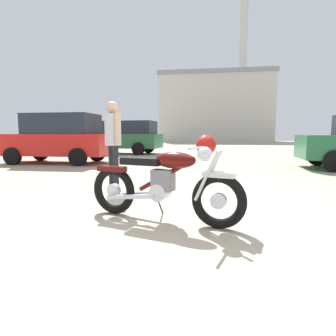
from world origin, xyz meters
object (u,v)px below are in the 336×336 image
(vintage_motorcycle, at_px, (166,181))
(blue_hatchback_right, at_px, (59,138))
(bystander, at_px, (113,137))
(pale_sedan_back, at_px, (119,136))

(vintage_motorcycle, height_order, blue_hatchback_right, blue_hatchback_right)
(vintage_motorcycle, relative_size, blue_hatchback_right, 0.52)
(vintage_motorcycle, distance_m, bystander, 2.13)
(bystander, distance_m, pale_sedan_back, 10.28)
(vintage_motorcycle, relative_size, bystander, 1.22)
(bystander, bearing_deg, vintage_motorcycle, 85.42)
(vintage_motorcycle, bearing_deg, pale_sedan_back, 127.50)
(vintage_motorcycle, xyz_separation_m, bystander, (-1.28, 1.62, 0.53))
(bystander, height_order, pale_sedan_back, pale_sedan_back)
(bystander, bearing_deg, pale_sedan_back, -114.25)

